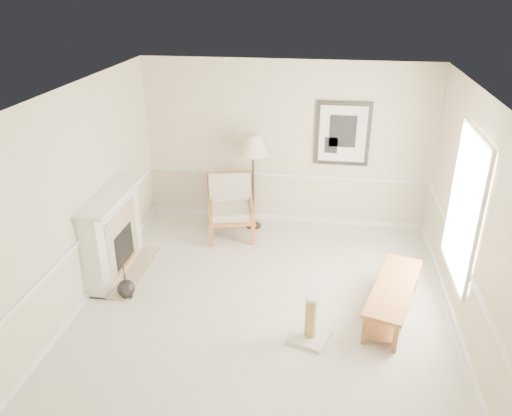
{
  "coord_description": "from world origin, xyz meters",
  "views": [
    {
      "loc": [
        0.72,
        -5.55,
        4.1
      ],
      "look_at": [
        -0.22,
        0.7,
        1.17
      ],
      "focal_mm": 35.0,
      "sensor_mm": 36.0,
      "label": 1
    }
  ],
  "objects": [
    {
      "name": "armchair",
      "position": [
        -0.88,
        2.11,
        0.57
      ],
      "size": [
        0.97,
        1.01,
        1.05
      ],
      "rotation": [
        0.0,
        0.0,
        0.24
      ],
      "color": "#986131",
      "rests_on": "ground"
    },
    {
      "name": "floor_vase",
      "position": [
        -1.95,
        -0.04,
        0.13
      ],
      "size": [
        0.25,
        0.25,
        0.73
      ],
      "rotation": [
        0.0,
        0.0,
        0.18
      ],
      "color": "black",
      "rests_on": "ground"
    },
    {
      "name": "fireplace",
      "position": [
        -2.34,
        0.6,
        0.64
      ],
      "size": [
        0.64,
        1.64,
        1.31
      ],
      "color": "white",
      "rests_on": "ground"
    },
    {
      "name": "floor_lamp",
      "position": [
        -0.53,
        2.4,
        1.49
      ],
      "size": [
        0.59,
        0.59,
        1.71
      ],
      "rotation": [
        0.0,
        0.0,
        -0.11
      ],
      "color": "black",
      "rests_on": "ground"
    },
    {
      "name": "ground",
      "position": [
        0.0,
        0.0,
        0.0
      ],
      "size": [
        5.5,
        5.5,
        0.0
      ],
      "primitive_type": "plane",
      "color": "silver",
      "rests_on": "ground"
    },
    {
      "name": "scratching_post",
      "position": [
        0.64,
        -0.55,
        0.2
      ],
      "size": [
        0.56,
        0.56,
        0.62
      ],
      "rotation": [
        0.0,
        0.0,
        -0.36
      ],
      "color": "beige",
      "rests_on": "ground"
    },
    {
      "name": "room",
      "position": [
        0.14,
        0.08,
        1.87
      ],
      "size": [
        5.04,
        5.54,
        2.92
      ],
      "color": "beige",
      "rests_on": "ground"
    },
    {
      "name": "bench",
      "position": [
        1.69,
        0.11,
        0.31
      ],
      "size": [
        0.92,
        1.68,
        0.46
      ],
      "rotation": [
        0.0,
        0.0,
        -0.29
      ],
      "color": "#986131",
      "rests_on": "ground"
    }
  ]
}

